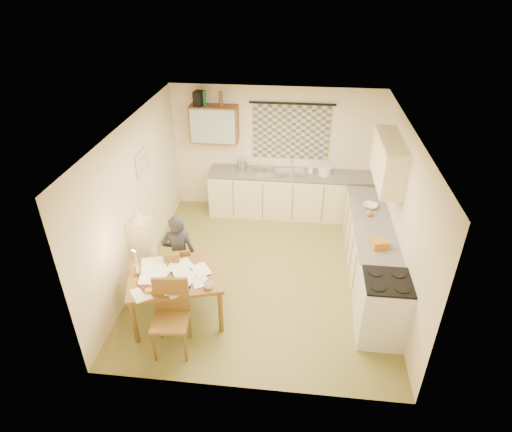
# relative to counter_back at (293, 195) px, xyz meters

# --- Properties ---
(floor) EXTENTS (4.00, 4.50, 0.02)m
(floor) POSITION_rel_counter_back_xyz_m (-0.40, -1.95, -0.46)
(floor) COLOR olive
(floor) RESTS_ON ground
(ceiling) EXTENTS (4.00, 4.50, 0.02)m
(ceiling) POSITION_rel_counter_back_xyz_m (-0.40, -1.95, 2.06)
(ceiling) COLOR white
(ceiling) RESTS_ON floor
(wall_back) EXTENTS (4.00, 0.02, 2.50)m
(wall_back) POSITION_rel_counter_back_xyz_m (-0.40, 0.31, 0.80)
(wall_back) COLOR beige
(wall_back) RESTS_ON floor
(wall_front) EXTENTS (4.00, 0.02, 2.50)m
(wall_front) POSITION_rel_counter_back_xyz_m (-0.40, -4.21, 0.80)
(wall_front) COLOR beige
(wall_front) RESTS_ON floor
(wall_left) EXTENTS (0.02, 4.50, 2.50)m
(wall_left) POSITION_rel_counter_back_xyz_m (-2.41, -1.95, 0.80)
(wall_left) COLOR beige
(wall_left) RESTS_ON floor
(wall_right) EXTENTS (0.02, 4.50, 2.50)m
(wall_right) POSITION_rel_counter_back_xyz_m (1.61, -1.95, 0.80)
(wall_right) COLOR beige
(wall_right) RESTS_ON floor
(window_blind) EXTENTS (1.45, 0.03, 1.05)m
(window_blind) POSITION_rel_counter_back_xyz_m (-0.10, 0.27, 1.20)
(window_blind) COLOR #39487B
(window_blind) RESTS_ON wall_back
(curtain_rod) EXTENTS (1.60, 0.04, 0.04)m
(curtain_rod) POSITION_rel_counter_back_xyz_m (-0.10, 0.25, 1.75)
(curtain_rod) COLOR black
(curtain_rod) RESTS_ON wall_back
(wall_cabinet) EXTENTS (0.90, 0.34, 0.70)m
(wall_cabinet) POSITION_rel_counter_back_xyz_m (-1.55, 0.13, 1.35)
(wall_cabinet) COLOR brown
(wall_cabinet) RESTS_ON wall_back
(wall_cabinet_glass) EXTENTS (0.84, 0.02, 0.64)m
(wall_cabinet_glass) POSITION_rel_counter_back_xyz_m (-1.55, -0.04, 1.35)
(wall_cabinet_glass) COLOR #99B2A5
(wall_cabinet_glass) RESTS_ON wall_back
(upper_cabinet_right) EXTENTS (0.34, 1.30, 0.70)m
(upper_cabinet_right) POSITION_rel_counter_back_xyz_m (1.43, -1.40, 1.40)
(upper_cabinet_right) COLOR beige
(upper_cabinet_right) RESTS_ON wall_right
(framed_print) EXTENTS (0.04, 0.50, 0.40)m
(framed_print) POSITION_rel_counter_back_xyz_m (-2.37, -1.55, 1.25)
(framed_print) COLOR silver
(framed_print) RESTS_ON wall_left
(print_canvas) EXTENTS (0.01, 0.42, 0.32)m
(print_canvas) POSITION_rel_counter_back_xyz_m (-2.34, -1.55, 1.25)
(print_canvas) COLOR silver
(print_canvas) RESTS_ON wall_left
(counter_back) EXTENTS (3.30, 0.62, 0.92)m
(counter_back) POSITION_rel_counter_back_xyz_m (0.00, 0.00, 0.00)
(counter_back) COLOR beige
(counter_back) RESTS_ON floor
(counter_right) EXTENTS (0.62, 2.95, 0.92)m
(counter_right) POSITION_rel_counter_back_xyz_m (1.30, -1.89, -0.00)
(counter_right) COLOR beige
(counter_right) RESTS_ON floor
(stove) EXTENTS (0.63, 0.63, 0.97)m
(stove) POSITION_rel_counter_back_xyz_m (1.30, -3.16, 0.03)
(stove) COLOR white
(stove) RESTS_ON floor
(sink) EXTENTS (0.63, 0.55, 0.10)m
(sink) POSITION_rel_counter_back_xyz_m (-0.07, 0.00, 0.43)
(sink) COLOR silver
(sink) RESTS_ON counter_back
(tap) EXTENTS (0.04, 0.04, 0.28)m
(tap) POSITION_rel_counter_back_xyz_m (-0.05, 0.18, 0.61)
(tap) COLOR silver
(tap) RESTS_ON counter_back
(dish_rack) EXTENTS (0.40, 0.36, 0.06)m
(dish_rack) POSITION_rel_counter_back_xyz_m (-0.60, 0.00, 0.50)
(dish_rack) COLOR silver
(dish_rack) RESTS_ON counter_back
(kettle) EXTENTS (0.23, 0.23, 0.24)m
(kettle) POSITION_rel_counter_back_xyz_m (-1.01, 0.00, 0.59)
(kettle) COLOR silver
(kettle) RESTS_ON counter_back
(mixing_bowl) EXTENTS (0.31, 0.31, 0.16)m
(mixing_bowl) POSITION_rel_counter_back_xyz_m (0.58, 0.00, 0.55)
(mixing_bowl) COLOR white
(mixing_bowl) RESTS_ON counter_back
(soap_bottle) EXTENTS (0.11, 0.11, 0.17)m
(soap_bottle) POSITION_rel_counter_back_xyz_m (0.31, 0.05, 0.55)
(soap_bottle) COLOR white
(soap_bottle) RESTS_ON counter_back
(bowl) EXTENTS (0.41, 0.41, 0.06)m
(bowl) POSITION_rel_counter_back_xyz_m (1.30, -1.19, 0.50)
(bowl) COLOR white
(bowl) RESTS_ON counter_right
(orange_bag) EXTENTS (0.25, 0.21, 0.12)m
(orange_bag) POSITION_rel_counter_back_xyz_m (1.30, -2.36, 0.53)
(orange_bag) COLOR #BE6E18
(orange_bag) RESTS_ON counter_right
(fruit_orange) EXTENTS (0.10, 0.10, 0.10)m
(fruit_orange) POSITION_rel_counter_back_xyz_m (1.25, -1.48, 0.52)
(fruit_orange) COLOR #BE6E18
(fruit_orange) RESTS_ON counter_right
(speaker) EXTENTS (0.20, 0.23, 0.26)m
(speaker) POSITION_rel_counter_back_xyz_m (-1.81, 0.13, 1.83)
(speaker) COLOR black
(speaker) RESTS_ON wall_cabinet
(bottle_green) EXTENTS (0.08, 0.08, 0.26)m
(bottle_green) POSITION_rel_counter_back_xyz_m (-1.71, 0.13, 1.83)
(bottle_green) COLOR #195926
(bottle_green) RESTS_ON wall_cabinet
(bottle_brown) EXTENTS (0.07, 0.07, 0.26)m
(bottle_brown) POSITION_rel_counter_back_xyz_m (-1.40, 0.13, 1.83)
(bottle_brown) COLOR brown
(bottle_brown) RESTS_ON wall_cabinet
(dining_table) EXTENTS (1.48, 1.28, 0.75)m
(dining_table) POSITION_rel_counter_back_xyz_m (-1.52, -3.07, -0.07)
(dining_table) COLOR brown
(dining_table) RESTS_ON floor
(chair_far) EXTENTS (0.45, 0.45, 0.83)m
(chair_far) POSITION_rel_counter_back_xyz_m (-1.63, -2.51, -0.19)
(chair_far) COLOR brown
(chair_far) RESTS_ON floor
(chair_near) EXTENTS (0.51, 0.51, 1.02)m
(chair_near) POSITION_rel_counter_back_xyz_m (-1.43, -3.67, -0.13)
(chair_near) COLOR brown
(chair_near) RESTS_ON floor
(person) EXTENTS (0.62, 0.51, 1.35)m
(person) POSITION_rel_counter_back_xyz_m (-1.62, -2.51, 0.22)
(person) COLOR black
(person) RESTS_ON floor
(shelf_stand) EXTENTS (0.32, 0.30, 1.13)m
(shelf_stand) POSITION_rel_counter_back_xyz_m (-2.24, -2.36, 0.12)
(shelf_stand) COLOR beige
(shelf_stand) RESTS_ON floor
(lampshade) EXTENTS (0.20, 0.20, 0.22)m
(lampshade) POSITION_rel_counter_back_xyz_m (-2.24, -2.36, 0.79)
(lampshade) COLOR silver
(lampshade) RESTS_ON shelf_stand
(letter_rack) EXTENTS (0.23, 0.12, 0.16)m
(letter_rack) POSITION_rel_counter_back_xyz_m (-1.63, -2.81, 0.38)
(letter_rack) COLOR brown
(letter_rack) RESTS_ON dining_table
(mug) EXTENTS (0.24, 0.24, 0.10)m
(mug) POSITION_rel_counter_back_xyz_m (-1.00, -3.30, 0.35)
(mug) COLOR white
(mug) RESTS_ON dining_table
(magazine) EXTENTS (0.42, 0.42, 0.02)m
(magazine) POSITION_rel_counter_back_xyz_m (-1.89, -3.42, 0.31)
(magazine) COLOR maroon
(magazine) RESTS_ON dining_table
(book) EXTENTS (0.27, 0.31, 0.02)m
(book) POSITION_rel_counter_back_xyz_m (-1.86, -3.29, 0.31)
(book) COLOR #BE6E18
(book) RESTS_ON dining_table
(orange_box) EXTENTS (0.14, 0.12, 0.04)m
(orange_box) POSITION_rel_counter_back_xyz_m (-1.74, -3.46, 0.32)
(orange_box) COLOR #BE6E18
(orange_box) RESTS_ON dining_table
(eyeglasses) EXTENTS (0.13, 0.05, 0.02)m
(eyeglasses) POSITION_rel_counter_back_xyz_m (-1.30, -3.32, 0.31)
(eyeglasses) COLOR black
(eyeglasses) RESTS_ON dining_table
(candle_holder) EXTENTS (0.07, 0.07, 0.18)m
(candle_holder) POSITION_rel_counter_back_xyz_m (-2.03, -3.15, 0.39)
(candle_holder) COLOR silver
(candle_holder) RESTS_ON dining_table
(candle) EXTENTS (0.03, 0.03, 0.22)m
(candle) POSITION_rel_counter_back_xyz_m (-2.00, -3.14, 0.59)
(candle) COLOR white
(candle) RESTS_ON dining_table
(candle_flame) EXTENTS (0.02, 0.02, 0.02)m
(candle_flame) POSITION_rel_counter_back_xyz_m (-2.03, -3.14, 0.71)
(candle_flame) COLOR #FFCC66
(candle_flame) RESTS_ON dining_table
(papers) EXTENTS (1.11, 1.03, 0.03)m
(papers) POSITION_rel_counter_back_xyz_m (-1.59, -3.14, 0.31)
(papers) COLOR white
(papers) RESTS_ON dining_table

